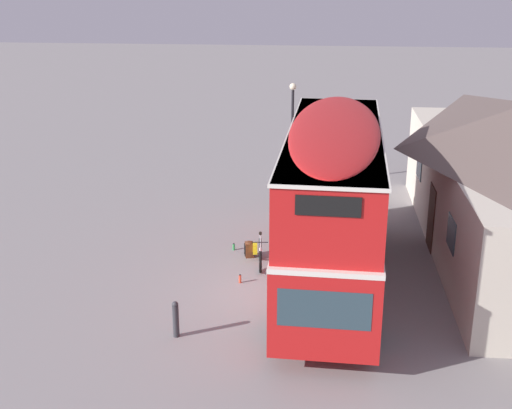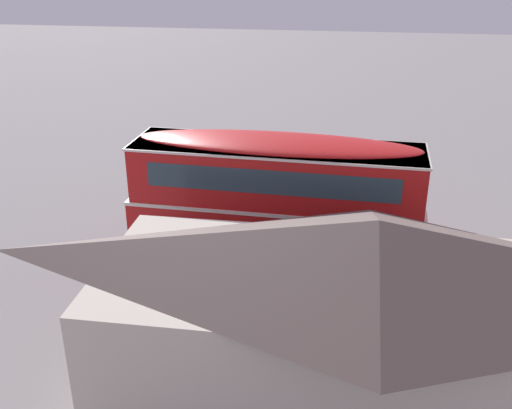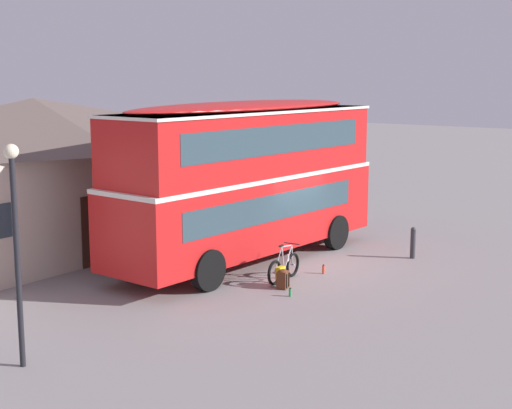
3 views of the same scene
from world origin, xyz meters
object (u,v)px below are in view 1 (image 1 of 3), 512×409
backpack_on_ground (249,249)px  street_lamp (292,123)px  water_bottle_green_metal (234,247)px  water_bottle_red_squeeze (240,279)px  kerb_bollard (176,319)px  touring_bicycle (260,253)px  double_decker_bus (332,198)px

backpack_on_ground → street_lamp: street_lamp is taller
water_bottle_green_metal → street_lamp: bearing=167.1°
backpack_on_ground → water_bottle_red_squeeze: bearing=-2.5°
kerb_bollard → backpack_on_ground: bearing=165.3°
water_bottle_green_metal → kerb_bollard: 5.62m
backpack_on_ground → touring_bicycle: bearing=33.2°
touring_bicycle → kerb_bollard: 4.82m
backpack_on_ground → water_bottle_green_metal: bearing=-130.6°
touring_bicycle → water_bottle_red_squeeze: (1.33, -0.46, -0.25)m
double_decker_bus → kerb_bollard: (3.30, -3.84, -2.14)m
street_lamp → water_bottle_red_squeeze: bearing=-6.8°
water_bottle_green_metal → double_decker_bus: bearing=53.6°
touring_bicycle → kerb_bollard: touring_bicycle is taller
touring_bicycle → water_bottle_green_metal: 1.43m
water_bottle_red_squeeze → street_lamp: street_lamp is taller
water_bottle_green_metal → backpack_on_ground: bearing=49.4°
backpack_on_ground → street_lamp: size_ratio=0.12×
touring_bicycle → double_decker_bus: bearing=60.5°
double_decker_bus → backpack_on_ground: bearing=-125.4°
double_decker_bus → water_bottle_green_metal: 4.58m
touring_bicycle → backpack_on_ground: touring_bicycle is taller
backpack_on_ground → street_lamp: (-7.36, 1.02, 2.41)m
double_decker_bus → street_lamp: double_decker_bus is taller
water_bottle_green_metal → street_lamp: street_lamp is taller
water_bottle_red_squeeze → kerb_bollard: 3.43m
water_bottle_green_metal → street_lamp: size_ratio=0.05×
double_decker_bus → kerb_bollard: 5.50m
water_bottle_red_squeeze → kerb_bollard: size_ratio=0.27×
backpack_on_ground → water_bottle_red_squeeze: backpack_on_ground is taller
water_bottle_green_metal → touring_bicycle: bearing=41.6°
water_bottle_red_squeeze → kerb_bollard: (3.17, -1.25, 0.38)m
double_decker_bus → water_bottle_red_squeeze: (0.12, -2.59, -2.52)m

